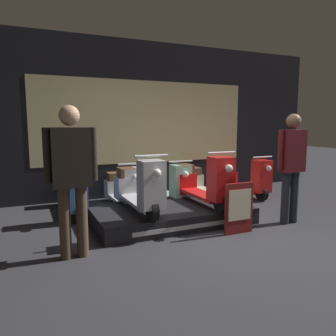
{
  "coord_description": "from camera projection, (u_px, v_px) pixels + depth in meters",
  "views": [
    {
      "loc": [
        -2.41,
        -3.52,
        1.53
      ],
      "look_at": [
        -0.14,
        1.57,
        0.76
      ],
      "focal_mm": 35.0,
      "sensor_mm": 36.0,
      "label": 1
    }
  ],
  "objects": [
    {
      "name": "ground_plane",
      "position": [
        226.0,
        239.0,
        4.36
      ],
      "size": [
        30.0,
        30.0,
        0.0
      ],
      "primitive_type": "plane",
      "color": "#2D2D33"
    },
    {
      "name": "shop_wall_back",
      "position": [
        146.0,
        120.0,
        6.9
      ],
      "size": [
        8.38,
        0.09,
        3.2
      ],
      "color": "black",
      "rests_on": "ground_plane"
    },
    {
      "name": "display_platform",
      "position": [
        170.0,
        214.0,
        5.1
      ],
      "size": [
        2.38,
        1.33,
        0.24
      ],
      "color": "black",
      "rests_on": "ground_plane"
    },
    {
      "name": "scooter_display_left",
      "position": [
        138.0,
        188.0,
        4.79
      ],
      "size": [
        0.45,
        1.59,
        0.88
      ],
      "color": "black",
      "rests_on": "display_platform"
    },
    {
      "name": "scooter_display_right",
      "position": [
        202.0,
        183.0,
        5.22
      ],
      "size": [
        0.45,
        1.59,
        0.88
      ],
      "color": "black",
      "rests_on": "display_platform"
    },
    {
      "name": "scooter_backrow_0",
      "position": [
        72.0,
        194.0,
        5.53
      ],
      "size": [
        0.45,
        1.59,
        0.88
      ],
      "color": "black",
      "rests_on": "ground_plane"
    },
    {
      "name": "scooter_backrow_1",
      "position": [
        123.0,
        190.0,
        5.89
      ],
      "size": [
        0.45,
        1.59,
        0.88
      ],
      "color": "black",
      "rests_on": "ground_plane"
    },
    {
      "name": "scooter_backrow_2",
      "position": [
        168.0,
        186.0,
        6.25
      ],
      "size": [
        0.45,
        1.59,
        0.88
      ],
      "color": "black",
      "rests_on": "ground_plane"
    },
    {
      "name": "scooter_backrow_3",
      "position": [
        208.0,
        182.0,
        6.61
      ],
      "size": [
        0.45,
        1.59,
        0.88
      ],
      "color": "black",
      "rests_on": "ground_plane"
    },
    {
      "name": "scooter_backrow_4",
      "position": [
        244.0,
        179.0,
        6.97
      ],
      "size": [
        0.45,
        1.59,
        0.88
      ],
      "color": "black",
      "rests_on": "ground_plane"
    },
    {
      "name": "person_left_browsing",
      "position": [
        71.0,
        170.0,
        3.63
      ],
      "size": [
        0.58,
        0.23,
        1.72
      ],
      "color": "#473828",
      "rests_on": "ground_plane"
    },
    {
      "name": "person_right_browsing",
      "position": [
        292.0,
        161.0,
        4.93
      ],
      "size": [
        0.53,
        0.22,
        1.67
      ],
      "color": "#232838",
      "rests_on": "ground_plane"
    },
    {
      "name": "price_sign_board",
      "position": [
        239.0,
        208.0,
        4.52
      ],
      "size": [
        0.44,
        0.04,
        0.72
      ],
      "color": "maroon",
      "rests_on": "ground_plane"
    }
  ]
}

